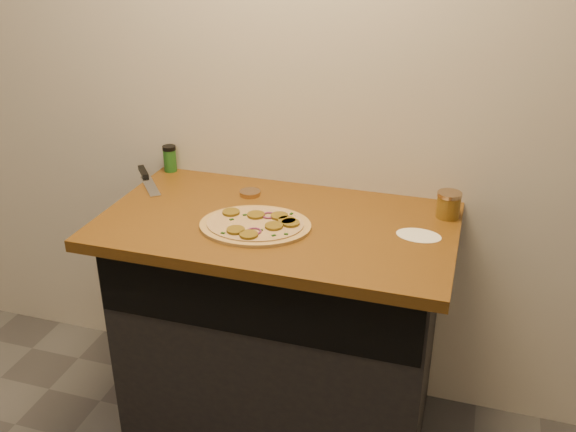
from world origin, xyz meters
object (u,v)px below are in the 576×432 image
(pizza, at_px, (256,225))
(salsa_jar, at_px, (449,205))
(spice_shaker, at_px, (170,158))
(chefs_knife, at_px, (147,178))

(pizza, xyz_separation_m, salsa_jar, (0.60, 0.27, 0.04))
(pizza, height_order, spice_shaker, spice_shaker)
(chefs_knife, xyz_separation_m, spice_shaker, (0.05, 0.11, 0.05))
(chefs_knife, height_order, spice_shaker, spice_shaker)
(chefs_knife, height_order, salsa_jar, salsa_jar)
(salsa_jar, height_order, spice_shaker, spice_shaker)
(pizza, height_order, chefs_knife, pizza)
(pizza, relative_size, chefs_knife, 1.65)
(chefs_knife, distance_m, spice_shaker, 0.13)
(chefs_knife, bearing_deg, pizza, -25.70)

